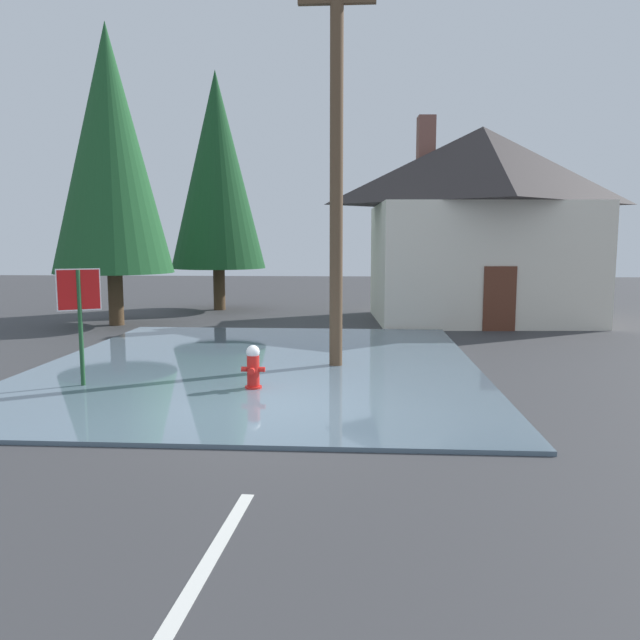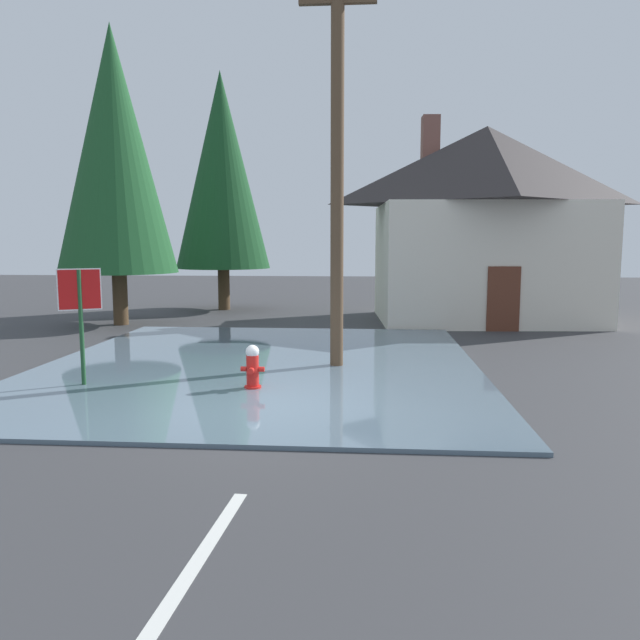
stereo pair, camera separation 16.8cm
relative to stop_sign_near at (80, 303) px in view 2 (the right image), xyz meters
name	(u,v)px [view 2 (the right image)]	position (x,y,z in m)	size (l,w,h in m)	color
ground_plane	(260,413)	(3.57, -1.28, -1.66)	(80.00, 80.00, 0.10)	#38383A
flood_puddle	(261,364)	(2.97, 2.36, -1.58)	(9.48, 11.19, 0.07)	slate
lane_stop_bar	(231,428)	(3.32, -2.30, -1.61)	(3.89, 0.30, 0.01)	silver
lane_center_stripe	(175,596)	(3.85, -6.66, -1.61)	(3.96, 0.14, 0.01)	silver
stop_sign_near	(80,303)	(0.00, 0.00, 0.00)	(0.69, 0.39, 2.25)	#1E4C28
fire_hydrant	(253,369)	(3.23, -0.02, -1.19)	(0.44, 0.37, 0.87)	red
utility_pole	(337,168)	(4.66, 2.23, 2.67)	(1.60, 0.28, 8.21)	brown
house	(484,221)	(9.30, 10.84, 1.83)	(7.99, 6.12, 7.14)	silver
pine_tree_tall_left	(114,150)	(-2.87, 8.86, 4.06)	(3.85, 3.85, 9.63)	#4C3823
pine_tree_mid_left	(222,171)	(-0.51, 13.69, 3.92)	(3.76, 3.76, 9.39)	#4C3823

